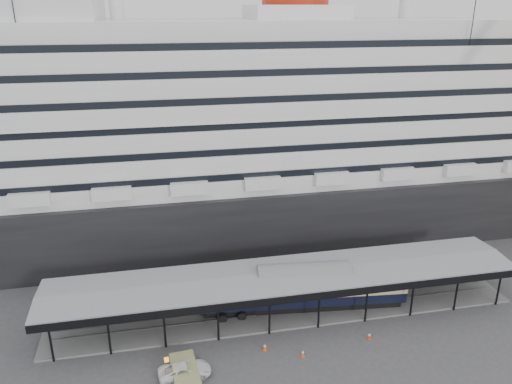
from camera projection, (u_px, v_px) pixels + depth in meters
ground at (296, 335)px, 56.15m from camera, size 200.00×200.00×0.00m
cruise_ship at (244, 116)px, 79.05m from camera, size 130.00×30.00×43.90m
platform_canopy at (285, 293)px, 59.90m from camera, size 56.00×9.18×5.30m
port_truck at (185, 371)px, 49.59m from camera, size 5.42×2.83×1.46m
pullman_carriage at (303, 287)px, 60.12m from camera, size 25.19×5.75×24.54m
traffic_cone_left at (265, 347)px, 53.57m from camera, size 0.56×0.56×0.85m
traffic_cone_mid at (303, 353)px, 52.64m from camera, size 0.49×0.49×0.79m
traffic_cone_right at (369, 336)px, 55.40m from camera, size 0.48×0.48×0.83m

